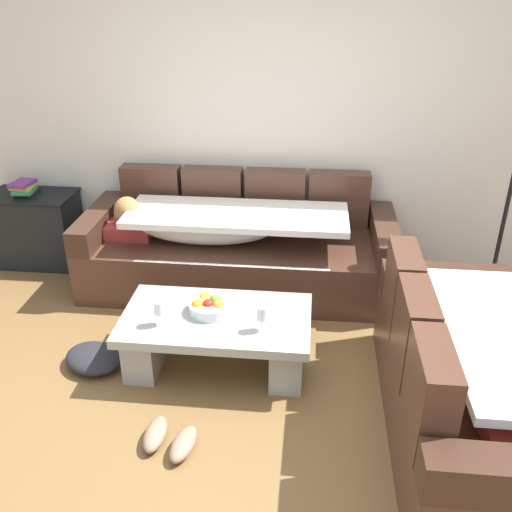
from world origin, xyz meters
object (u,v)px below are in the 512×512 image
(couch_along_wall, at_px, (234,248))
(wine_glass_near_left, at_px, (159,309))
(book_stack_on_cabinet, at_px, (24,188))
(pair_of_shoes, at_px, (169,439))
(crumpled_garment, at_px, (94,358))
(couch_near_window, at_px, (475,385))
(coffee_table, at_px, (217,334))
(side_cabinet, at_px, (37,229))
(wine_glass_near_right, at_px, (262,314))
(floor_lamp, at_px, (511,164))
(fruit_bowl, at_px, (210,306))

(couch_along_wall, height_order, wine_glass_near_left, couch_along_wall)
(book_stack_on_cabinet, height_order, pair_of_shoes, book_stack_on_cabinet)
(crumpled_garment, bearing_deg, couch_near_window, -8.92)
(couch_along_wall, relative_size, coffee_table, 2.05)
(couch_along_wall, bearing_deg, couch_near_window, -45.21)
(couch_along_wall, xyz_separation_m, coffee_table, (0.04, -1.08, -0.09))
(coffee_table, xyz_separation_m, side_cabinet, (-1.81, 1.31, 0.08))
(wine_glass_near_right, distance_m, side_cabinet, 2.56)
(couch_along_wall, height_order, floor_lamp, floor_lamp)
(wine_glass_near_left, height_order, pair_of_shoes, wine_glass_near_left)
(wine_glass_near_right, height_order, crumpled_garment, wine_glass_near_right)
(coffee_table, height_order, wine_glass_near_right, wine_glass_near_right)
(coffee_table, height_order, fruit_bowl, fruit_bowl)
(wine_glass_near_left, bearing_deg, couch_near_window, -10.24)
(wine_glass_near_right, height_order, side_cabinet, side_cabinet)
(couch_near_window, height_order, fruit_bowl, couch_near_window)
(wine_glass_near_left, distance_m, book_stack_on_cabinet, 2.11)
(wine_glass_near_left, bearing_deg, couch_along_wall, 76.77)
(floor_lamp, bearing_deg, coffee_table, -151.92)
(side_cabinet, xyz_separation_m, pair_of_shoes, (1.67, -2.04, -0.28))
(couch_near_window, height_order, wine_glass_near_right, couch_near_window)
(crumpled_garment, bearing_deg, fruit_bowl, 11.01)
(coffee_table, relative_size, book_stack_on_cabinet, 5.07)
(pair_of_shoes, bearing_deg, book_stack_on_cabinet, 129.88)
(floor_lamp, relative_size, crumpled_garment, 4.88)
(wine_glass_near_left, bearing_deg, wine_glass_near_right, 0.41)
(coffee_table, relative_size, pair_of_shoes, 3.59)
(couch_along_wall, xyz_separation_m, couch_near_window, (1.53, -1.54, 0.01))
(fruit_bowl, xyz_separation_m, wine_glass_near_left, (-0.28, -0.18, 0.07))
(side_cabinet, relative_size, pair_of_shoes, 2.16)
(fruit_bowl, distance_m, floor_lamp, 2.35)
(couch_along_wall, distance_m, floor_lamp, 2.15)
(coffee_table, bearing_deg, wine_glass_near_left, -157.75)
(couch_near_window, distance_m, fruit_bowl, 1.62)
(pair_of_shoes, bearing_deg, wine_glass_near_left, 106.53)
(wine_glass_near_right, relative_size, book_stack_on_cabinet, 0.70)
(couch_near_window, bearing_deg, wine_glass_near_right, 74.35)
(crumpled_garment, bearing_deg, side_cabinet, 125.45)
(crumpled_garment, bearing_deg, coffee_table, 7.06)
(book_stack_on_cabinet, bearing_deg, side_cabinet, -0.16)
(book_stack_on_cabinet, height_order, crumpled_garment, book_stack_on_cabinet)
(pair_of_shoes, bearing_deg, couch_near_window, 9.52)
(floor_lamp, relative_size, pair_of_shoes, 5.84)
(fruit_bowl, distance_m, book_stack_on_cabinet, 2.22)
(couch_near_window, height_order, wine_glass_near_left, couch_near_window)
(couch_near_window, bearing_deg, book_stack_on_cabinet, 62.15)
(coffee_table, height_order, side_cabinet, side_cabinet)
(couch_near_window, relative_size, side_cabinet, 2.50)
(wine_glass_near_left, bearing_deg, floor_lamp, 27.29)
(wine_glass_near_left, bearing_deg, crumpled_garment, 176.13)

